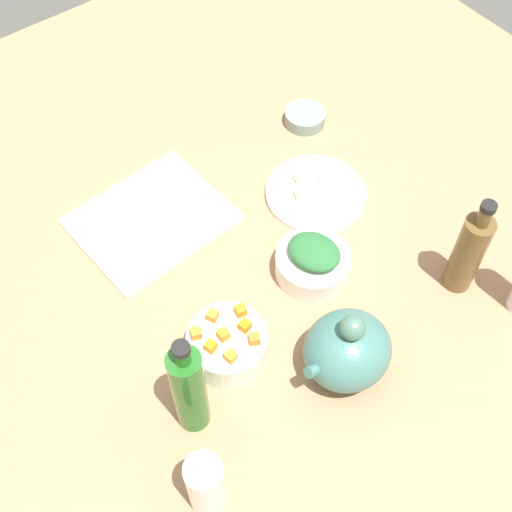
# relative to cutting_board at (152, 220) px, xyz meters

# --- Properties ---
(tabletop) EXTENTS (1.90, 1.90, 0.03)m
(tabletop) POSITION_rel_cutting_board_xyz_m (-0.09, 0.22, -0.02)
(tabletop) COLOR #A37857
(tabletop) RESTS_ON ground
(cutting_board) EXTENTS (0.31, 0.26, 0.01)m
(cutting_board) POSITION_rel_cutting_board_xyz_m (0.00, 0.00, 0.00)
(cutting_board) COLOR silver
(cutting_board) RESTS_ON tabletop
(plate_tofu) EXTENTS (0.21, 0.21, 0.01)m
(plate_tofu) POSITION_rel_cutting_board_xyz_m (-0.31, 0.15, 0.00)
(plate_tofu) COLOR white
(plate_tofu) RESTS_ON tabletop
(bowl_greens) EXTENTS (0.14, 0.14, 0.05)m
(bowl_greens) POSITION_rel_cutting_board_xyz_m (-0.18, 0.29, 0.02)
(bowl_greens) COLOR white
(bowl_greens) RESTS_ON tabletop
(bowl_carrots) EXTENTS (0.14, 0.14, 0.06)m
(bowl_carrots) POSITION_rel_cutting_board_xyz_m (0.05, 0.33, 0.02)
(bowl_carrots) COLOR white
(bowl_carrots) RESTS_ON tabletop
(bowl_small_side) EXTENTS (0.09, 0.09, 0.03)m
(bowl_small_side) POSITION_rel_cutting_board_xyz_m (-0.43, -0.03, 0.01)
(bowl_small_side) COLOR gray
(bowl_small_side) RESTS_ON tabletop
(teapot) EXTENTS (0.17, 0.14, 0.16)m
(teapot) POSITION_rel_cutting_board_xyz_m (-0.09, 0.48, 0.06)
(teapot) COLOR #40746E
(teapot) RESTS_ON tabletop
(bottle_0) EXTENTS (0.05, 0.05, 0.23)m
(bottle_0) POSITION_rel_cutting_board_xyz_m (-0.38, 0.48, 0.09)
(bottle_0) COLOR brown
(bottle_0) RESTS_ON tabletop
(bottle_1) EXTENTS (0.05, 0.05, 0.25)m
(bottle_1) POSITION_rel_cutting_board_xyz_m (0.17, 0.40, 0.11)
(bottle_1) COLOR #22641F
(bottle_1) RESTS_ON tabletop
(drinking_glass_0) EXTENTS (0.06, 0.06, 0.15)m
(drinking_glass_0) POSITION_rel_cutting_board_xyz_m (0.23, 0.52, 0.07)
(drinking_glass_0) COLOR white
(drinking_glass_0) RESTS_ON tabletop
(carrot_cube_0) EXTENTS (0.02, 0.02, 0.02)m
(carrot_cube_0) POSITION_rel_cutting_board_xyz_m (0.02, 0.37, 0.06)
(carrot_cube_0) COLOR orange
(carrot_cube_0) RESTS_ON bowl_carrots
(carrot_cube_1) EXTENTS (0.02, 0.02, 0.02)m
(carrot_cube_1) POSITION_rel_cutting_board_xyz_m (0.09, 0.30, 0.06)
(carrot_cube_1) COLOR orange
(carrot_cube_1) RESTS_ON bowl_carrots
(carrot_cube_2) EXTENTS (0.02, 0.02, 0.02)m
(carrot_cube_2) POSITION_rel_cutting_board_xyz_m (0.06, 0.33, 0.06)
(carrot_cube_2) COLOR orange
(carrot_cube_2) RESTS_ON bowl_carrots
(carrot_cube_3) EXTENTS (0.02, 0.02, 0.02)m
(carrot_cube_3) POSITION_rel_cutting_board_xyz_m (0.00, 0.31, 0.06)
(carrot_cube_3) COLOR orange
(carrot_cube_3) RESTS_ON bowl_carrots
(carrot_cube_4) EXTENTS (0.02, 0.02, 0.02)m
(carrot_cube_4) POSITION_rel_cutting_board_xyz_m (0.09, 0.34, 0.06)
(carrot_cube_4) COLOR orange
(carrot_cube_4) RESTS_ON bowl_carrots
(carrot_cube_5) EXTENTS (0.02, 0.02, 0.02)m
(carrot_cube_5) POSITION_rel_cutting_board_xyz_m (0.05, 0.29, 0.06)
(carrot_cube_5) COLOR orange
(carrot_cube_5) RESTS_ON bowl_carrots
(carrot_cube_6) EXTENTS (0.02, 0.02, 0.02)m
(carrot_cube_6) POSITION_rel_cutting_board_xyz_m (0.07, 0.37, 0.06)
(carrot_cube_6) COLOR orange
(carrot_cube_6) RESTS_ON bowl_carrots
(carrot_cube_7) EXTENTS (0.02, 0.02, 0.02)m
(carrot_cube_7) POSITION_rel_cutting_board_xyz_m (0.02, 0.34, 0.06)
(carrot_cube_7) COLOR orange
(carrot_cube_7) RESTS_ON bowl_carrots
(chopped_greens_mound) EXTENTS (0.11, 0.12, 0.03)m
(chopped_greens_mound) POSITION_rel_cutting_board_xyz_m (-0.18, 0.29, 0.06)
(chopped_greens_mound) COLOR #2C6836
(chopped_greens_mound) RESTS_ON bowl_greens
(tofu_cube_0) EXTENTS (0.03, 0.03, 0.02)m
(tofu_cube_0) POSITION_rel_cutting_board_xyz_m (-0.28, 0.14, 0.02)
(tofu_cube_0) COLOR #EAF1CD
(tofu_cube_0) RESTS_ON plate_tofu
(tofu_cube_1) EXTENTS (0.03, 0.03, 0.02)m
(tofu_cube_1) POSITION_rel_cutting_board_xyz_m (-0.34, 0.14, 0.02)
(tofu_cube_1) COLOR white
(tofu_cube_1) RESTS_ON plate_tofu
(tofu_cube_2) EXTENTS (0.03, 0.03, 0.02)m
(tofu_cube_2) POSITION_rel_cutting_board_xyz_m (-0.30, 0.17, 0.02)
(tofu_cube_2) COLOR white
(tofu_cube_2) RESTS_ON plate_tofu
(tofu_cube_3) EXTENTS (0.03, 0.03, 0.02)m
(tofu_cube_3) POSITION_rel_cutting_board_xyz_m (-0.30, 0.11, 0.02)
(tofu_cube_3) COLOR #F8F3CC
(tofu_cube_3) RESTS_ON plate_tofu
(tofu_cube_4) EXTENTS (0.03, 0.03, 0.02)m
(tofu_cube_4) POSITION_rel_cutting_board_xyz_m (-0.34, 0.18, 0.02)
(tofu_cube_4) COLOR white
(tofu_cube_4) RESTS_ON plate_tofu
(dumpling_0) EXTENTS (0.05, 0.06, 0.02)m
(dumpling_0) POSITION_rel_cutting_board_xyz_m (0.08, 0.02, 0.02)
(dumpling_0) COLOR beige
(dumpling_0) RESTS_ON cutting_board
(dumpling_1) EXTENTS (0.04, 0.04, 0.03)m
(dumpling_1) POSITION_rel_cutting_board_xyz_m (0.09, -0.04, 0.02)
(dumpling_1) COLOR beige
(dumpling_1) RESTS_ON cutting_board
(dumpling_2) EXTENTS (0.07, 0.07, 0.02)m
(dumpling_2) POSITION_rel_cutting_board_xyz_m (-0.08, 0.07, 0.02)
(dumpling_2) COLOR beige
(dumpling_2) RESTS_ON cutting_board
(dumpling_3) EXTENTS (0.05, 0.05, 0.02)m
(dumpling_3) POSITION_rel_cutting_board_xyz_m (-0.03, -0.06, 0.02)
(dumpling_3) COLOR beige
(dumpling_3) RESTS_ON cutting_board
(dumpling_4) EXTENTS (0.05, 0.05, 0.03)m
(dumpling_4) POSITION_rel_cutting_board_xyz_m (-0.06, -0.02, 0.02)
(dumpling_4) COLOR beige
(dumpling_4) RESTS_ON cutting_board
(dumpling_5) EXTENTS (0.05, 0.05, 0.03)m
(dumpling_5) POSITION_rel_cutting_board_xyz_m (0.02, 0.05, 0.02)
(dumpling_5) COLOR beige
(dumpling_5) RESTS_ON cutting_board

